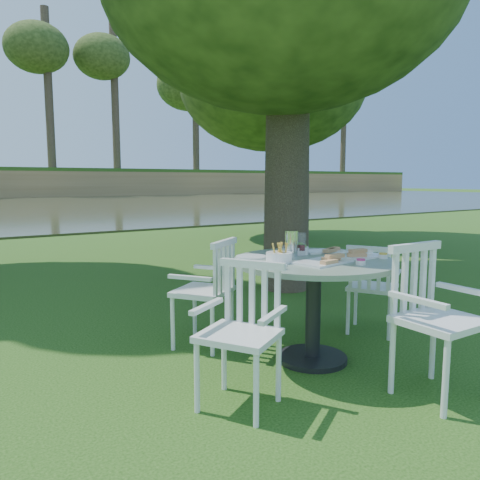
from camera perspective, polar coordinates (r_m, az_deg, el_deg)
ground at (r=4.76m, az=1.34°, el=-10.47°), size 140.00×140.00×0.00m
table at (r=3.77m, az=8.98°, el=-5.02°), size 1.28×1.28×0.83m
chair_ne at (r=4.55m, az=15.68°, el=-5.04°), size 0.57×0.58×0.85m
chair_nw at (r=4.07m, az=-3.38°, el=-5.43°), size 0.65×0.64×0.94m
chair_sw at (r=3.08m, az=0.61°, el=-9.89°), size 0.61×0.62×0.92m
chair_se at (r=3.45m, az=21.94°, el=-7.57°), size 0.52×0.49×1.02m
tableware at (r=3.76m, az=7.38°, el=-1.66°), size 1.23×0.87×0.21m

